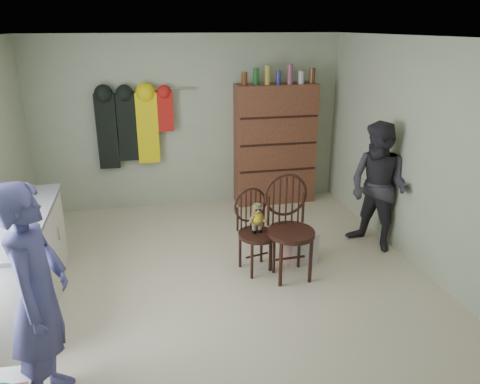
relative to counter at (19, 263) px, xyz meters
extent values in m
plane|color=beige|center=(1.95, 0.00, -0.47)|extent=(5.00, 5.00, 0.00)
plane|color=#ADB699|center=(1.95, 2.50, 0.78)|extent=(4.50, 0.00, 4.50)
plane|color=#ADB699|center=(4.20, 0.00, 0.78)|extent=(0.00, 5.00, 5.00)
plane|color=white|center=(1.95, 0.00, 2.03)|extent=(5.00, 5.00, 0.00)
cube|color=silver|center=(0.00, 0.00, -0.02)|extent=(0.60, 1.80, 0.90)
cube|color=slate|center=(0.00, 0.00, 0.45)|extent=(0.64, 1.86, 0.04)
cylinder|color=#99999E|center=(0.31, -0.45, 0.07)|extent=(0.02, 0.02, 0.14)
cylinder|color=#99999E|center=(0.31, 0.45, 0.07)|extent=(0.02, 0.02, 0.14)
cylinder|color=black|center=(2.40, 0.20, -0.04)|extent=(0.50, 0.50, 0.04)
cylinder|color=black|center=(2.30, 0.04, -0.27)|extent=(0.03, 0.03, 0.41)
cylinder|color=black|center=(2.56, 0.11, -0.27)|extent=(0.03, 0.03, 0.41)
cylinder|color=black|center=(2.23, 0.31, -0.27)|extent=(0.03, 0.03, 0.41)
cylinder|color=black|center=(2.49, 0.38, -0.27)|extent=(0.03, 0.03, 0.41)
torus|color=black|center=(2.35, 0.36, 0.26)|extent=(0.40, 0.12, 0.40)
cylinder|color=black|center=(2.20, 0.31, 0.12)|extent=(0.03, 0.03, 0.27)
cylinder|color=black|center=(2.52, 0.40, 0.12)|extent=(0.03, 0.03, 0.27)
cylinder|color=yellow|center=(2.40, 0.22, 0.16)|extent=(0.11, 0.11, 0.10)
cylinder|color=#475128|center=(2.40, 0.22, 0.06)|extent=(0.06, 0.06, 0.15)
sphere|color=#9E7042|center=(2.40, 0.22, 0.25)|extent=(0.09, 0.09, 0.09)
cylinder|color=#475128|center=(2.40, 0.22, 0.30)|extent=(0.08, 0.08, 0.03)
cube|color=black|center=(2.40, 0.18, 0.26)|extent=(0.07, 0.01, 0.02)
cylinder|color=black|center=(2.71, -0.01, 0.05)|extent=(0.52, 0.52, 0.05)
cylinder|color=black|center=(2.55, -0.18, -0.22)|extent=(0.04, 0.04, 0.50)
cylinder|color=black|center=(2.88, -0.17, -0.22)|extent=(0.04, 0.04, 0.50)
cylinder|color=black|center=(2.54, 0.16, -0.22)|extent=(0.04, 0.04, 0.50)
cylinder|color=black|center=(2.87, 0.17, -0.22)|extent=(0.04, 0.04, 0.50)
torus|color=black|center=(2.70, 0.19, 0.41)|extent=(0.49, 0.05, 0.49)
cylinder|color=black|center=(2.51, 0.17, 0.24)|extent=(0.03, 0.03, 0.33)
cylinder|color=black|center=(2.90, 0.19, 0.24)|extent=(0.03, 0.03, 0.33)
cube|color=#E57972|center=(2.94, 0.31, -0.29)|extent=(0.38, 0.31, 0.36)
imported|color=#43437B|center=(0.46, -1.32, 0.37)|extent=(0.46, 0.65, 1.69)
imported|color=#2D2B33|center=(3.95, 0.47, 0.31)|extent=(0.89, 0.95, 1.56)
cube|color=brown|center=(3.20, 2.30, 0.43)|extent=(1.20, 0.38, 1.80)
cube|color=black|center=(3.20, 2.11, 0.08)|extent=(1.16, 0.02, 0.03)
cube|color=black|center=(3.20, 2.11, 0.48)|extent=(1.16, 0.02, 0.03)
cube|color=black|center=(3.20, 2.11, 0.88)|extent=(1.16, 0.02, 0.03)
cylinder|color=#592D14|center=(2.70, 2.20, 1.42)|extent=(0.09, 0.09, 0.19)
cylinder|color=#19591E|center=(2.87, 2.20, 1.45)|extent=(0.08, 0.08, 0.24)
cylinder|color=#A59933|center=(3.03, 2.20, 1.46)|extent=(0.08, 0.08, 0.27)
cylinder|color=navy|center=(3.20, 2.20, 1.42)|extent=(0.07, 0.07, 0.19)
cylinder|color=#8C3F59|center=(3.37, 2.20, 1.47)|extent=(0.08, 0.08, 0.28)
cylinder|color=#B2B2B7|center=(3.53, 2.20, 1.42)|extent=(0.09, 0.09, 0.18)
cylinder|color=#592D14|center=(3.70, 2.20, 1.44)|extent=(0.08, 0.08, 0.22)
cylinder|color=#99999E|center=(1.55, 2.44, 1.28)|extent=(1.00, 0.02, 0.02)
cube|color=black|center=(0.77, 2.38, 0.72)|extent=(0.28, 0.10, 1.05)
cube|color=black|center=(1.05, 2.38, 0.77)|extent=(0.26, 0.10, 0.95)
cube|color=yellow|center=(1.33, 2.38, 0.75)|extent=(0.30, 0.10, 1.00)
cube|color=red|center=(1.59, 2.38, 0.97)|extent=(0.22, 0.10, 0.55)
camera|label=1|loc=(1.21, -4.31, 2.14)|focal=35.00mm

